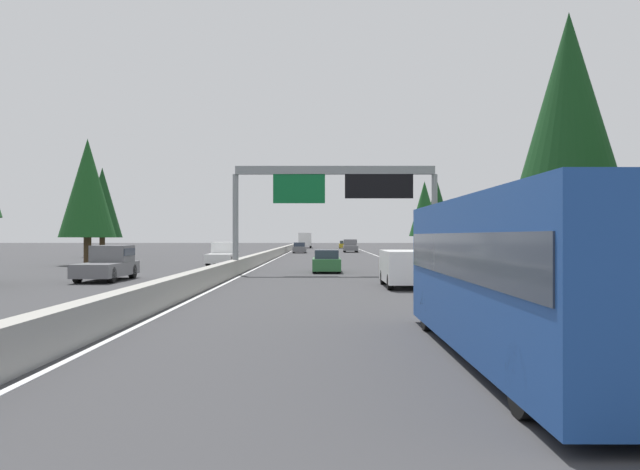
{
  "coord_description": "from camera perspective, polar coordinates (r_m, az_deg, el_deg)",
  "views": [
    {
      "loc": [
        -3.41,
        -5.12,
        2.38
      ],
      "look_at": [
        63.71,
        -4.82,
        2.46
      ],
      "focal_mm": 37.48,
      "sensor_mm": 36.0,
      "label": 1
    }
  ],
  "objects": [
    {
      "name": "conifer_right_near",
      "position": [
        36.41,
        20.49,
        9.33
      ],
      "size": [
        6.02,
        6.02,
        13.69
      ],
      "color": "#4C3823",
      "rests_on": "ground"
    },
    {
      "name": "sedan_near_center",
      "position": [
        126.77,
        2.06,
        -0.84
      ],
      "size": [
        4.4,
        1.8,
        1.47
      ],
      "color": "#AD931E",
      "rests_on": "ground"
    },
    {
      "name": "median_barrier",
      "position": [
        83.61,
        -3.46,
        -1.39
      ],
      "size": [
        180.0,
        0.56,
        0.9
      ],
      "primitive_type": "cube",
      "color": "#9E9B93",
      "rests_on": "ground"
    },
    {
      "name": "box_truck_mid_center",
      "position": [
        130.62,
        -1.28,
        -0.41
      ],
      "size": [
        8.5,
        2.4,
        2.95
      ],
      "color": "white",
      "rests_on": "ground"
    },
    {
      "name": "ground_plane",
      "position": [
        63.66,
        -4.36,
        -2.21
      ],
      "size": [
        320.0,
        320.0,
        0.0
      ],
      "primitive_type": "plane",
      "color": "#38383A"
    },
    {
      "name": "conifer_right_distant",
      "position": [
        101.38,
        8.92,
        2.23
      ],
      "size": [
        4.66,
        4.66,
        10.6
      ],
      "color": "#4C3823",
      "rests_on": "ground"
    },
    {
      "name": "minivan_distant_b",
      "position": [
        31.22,
        7.26,
        -2.69
      ],
      "size": [
        5.0,
        1.95,
        1.69
      ],
      "color": "white",
      "rests_on": "ground"
    },
    {
      "name": "sedan_near_right",
      "position": [
        92.53,
        -1.75,
        -1.12
      ],
      "size": [
        4.4,
        1.8,
        1.47
      ],
      "color": "slate",
      "rests_on": "ground"
    },
    {
      "name": "conifer_left_near",
      "position": [
        57.21,
        -19.23,
        3.79
      ],
      "size": [
        4.51,
        4.51,
        10.26
      ],
      "color": "#4C3823",
      "rests_on": "ground"
    },
    {
      "name": "conifer_right_mid",
      "position": [
        58.5,
        17.83,
        2.52
      ],
      "size": [
        3.64,
        3.64,
        8.28
      ],
      "color": "#4C3823",
      "rests_on": "ground"
    },
    {
      "name": "oncoming_near",
      "position": [
        37.56,
        -17.58,
        -2.3
      ],
      "size": [
        5.6,
        2.0,
        1.86
      ],
      "rotation": [
        0.0,
        0.0,
        3.14
      ],
      "color": "slate",
      "rests_on": "ground"
    },
    {
      "name": "bus_far_right",
      "position": [
        13.29,
        16.7,
        -2.93
      ],
      "size": [
        11.5,
        2.55,
        3.1
      ],
      "color": "#1E4793",
      "rests_on": "ground"
    },
    {
      "name": "sedan_distant_a",
      "position": [
        43.63,
        0.56,
        -2.3
      ],
      "size": [
        4.4,
        1.8,
        1.47
      ],
      "color": "#2D6B38",
      "rests_on": "ground"
    },
    {
      "name": "shoulder_stripe_right",
      "position": [
        73.73,
        5.24,
        -1.92
      ],
      "size": [
        160.0,
        0.16,
        0.01
      ],
      "primitive_type": "cube",
      "color": "silver",
      "rests_on": "ground"
    },
    {
      "name": "conifer_left_mid",
      "position": [
        78.2,
        -18.1,
        2.64
      ],
      "size": [
        4.4,
        4.4,
        9.99
      ],
      "color": "#4C3823",
      "rests_on": "ground"
    },
    {
      "name": "oncoming_far",
      "position": [
        54.68,
        -8.26,
        -1.61
      ],
      "size": [
        5.6,
        2.0,
        1.86
      ],
      "rotation": [
        0.0,
        0.0,
        3.14
      ],
      "color": "white",
      "rests_on": "ground"
    },
    {
      "name": "sign_gantry_overhead",
      "position": [
        41.33,
        1.53,
        4.01
      ],
      "size": [
        0.5,
        12.68,
        6.69
      ],
      "color": "gray",
      "rests_on": "ground"
    },
    {
      "name": "conifer_right_far",
      "position": [
        82.73,
        9.97,
        2.13
      ],
      "size": [
        4.02,
        4.02,
        9.15
      ],
      "color": "#4C3823",
      "rests_on": "ground"
    },
    {
      "name": "shoulder_stripe_median",
      "position": [
        73.61,
        -3.54,
        -1.92
      ],
      "size": [
        160.0,
        0.16,
        0.01
      ],
      "primitive_type": "cube",
      "color": "silver",
      "rests_on": "ground"
    },
    {
      "name": "pickup_mid_right",
      "position": [
        97.55,
        2.6,
        -0.93
      ],
      "size": [
        5.6,
        2.0,
        1.86
      ],
      "color": "slate",
      "rests_on": "ground"
    }
  ]
}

